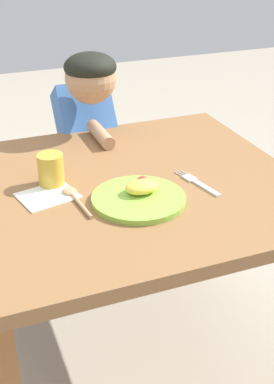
% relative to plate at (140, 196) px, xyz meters
% --- Properties ---
extents(ground_plane, '(8.00, 8.00, 0.00)m').
position_rel_plate_xyz_m(ground_plane, '(-0.01, 0.12, -0.73)').
color(ground_plane, '#ADA28D').
extents(dining_table, '(1.04, 0.92, 0.71)m').
position_rel_plate_xyz_m(dining_table, '(-0.01, 0.12, -0.09)').
color(dining_table, brown).
rests_on(dining_table, ground_plane).
extents(plate, '(0.26, 0.26, 0.05)m').
position_rel_plate_xyz_m(plate, '(0.00, 0.00, 0.00)').
color(plate, '#8CC143').
rests_on(plate, dining_table).
extents(fork, '(0.06, 0.19, 0.01)m').
position_rel_plate_xyz_m(fork, '(0.20, 0.03, -0.01)').
color(fork, silver).
rests_on(fork, dining_table).
extents(spoon, '(0.05, 0.19, 0.01)m').
position_rel_plate_xyz_m(spoon, '(-0.17, 0.08, -0.01)').
color(spoon, tan).
rests_on(spoon, dining_table).
extents(drinking_cup, '(0.08, 0.08, 0.10)m').
position_rel_plate_xyz_m(drinking_cup, '(-0.21, 0.18, 0.04)').
color(drinking_cup, gold).
rests_on(drinking_cup, dining_table).
extents(person, '(0.21, 0.43, 1.00)m').
position_rel_plate_xyz_m(person, '(0.03, 0.65, -0.18)').
color(person, '#423D73').
rests_on(person, ground_plane).
extents(napkin, '(0.18, 0.16, 0.00)m').
position_rel_plate_xyz_m(napkin, '(-0.23, 0.12, -0.01)').
color(napkin, white).
rests_on(napkin, dining_table).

